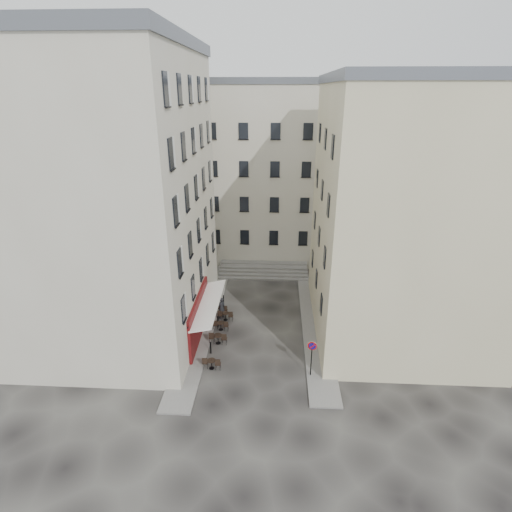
# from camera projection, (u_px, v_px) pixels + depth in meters

# --- Properties ---
(ground) EXTENTS (90.00, 90.00, 0.00)m
(ground) POSITION_uv_depth(u_px,v_px,m) (257.00, 347.00, 29.54)
(ground) COLOR black
(ground) RESTS_ON ground
(sidewalk_left) EXTENTS (2.00, 22.00, 0.12)m
(sidewalk_left) POSITION_uv_depth(u_px,v_px,m) (206.00, 316.00, 33.43)
(sidewalk_left) COLOR slate
(sidewalk_left) RESTS_ON ground
(sidewalk_right) EXTENTS (2.00, 18.00, 0.12)m
(sidewalk_right) POSITION_uv_depth(u_px,v_px,m) (314.00, 326.00, 32.05)
(sidewalk_right) COLOR slate
(sidewalk_right) RESTS_ON ground
(building_left) EXTENTS (12.20, 16.20, 20.60)m
(building_left) POSITION_uv_depth(u_px,v_px,m) (114.00, 198.00, 28.85)
(building_left) COLOR #BCB5A1
(building_left) RESTS_ON ground
(building_right) EXTENTS (12.20, 14.20, 18.60)m
(building_right) POSITION_uv_depth(u_px,v_px,m) (405.00, 214.00, 28.62)
(building_right) COLOR #BEB48D
(building_right) RESTS_ON ground
(building_back) EXTENTS (18.20, 10.20, 18.60)m
(building_back) POSITION_uv_depth(u_px,v_px,m) (257.00, 171.00, 43.48)
(building_back) COLOR #BCB5A1
(building_back) RESTS_ON ground
(cafe_storefront) EXTENTS (1.74, 7.30, 3.50)m
(cafe_storefront) POSITION_uv_depth(u_px,v_px,m) (200.00, 316.00, 29.95)
(cafe_storefront) COLOR #4E0B11
(cafe_storefront) RESTS_ON ground
(stone_steps) EXTENTS (9.00, 3.15, 0.80)m
(stone_steps) POSITION_uv_depth(u_px,v_px,m) (263.00, 270.00, 40.96)
(stone_steps) COLOR slate
(stone_steps) RESTS_ON ground
(bollard_near) EXTENTS (0.12, 0.12, 0.98)m
(bollard_near) POSITION_uv_depth(u_px,v_px,m) (211.00, 347.00, 28.58)
(bollard_near) COLOR black
(bollard_near) RESTS_ON ground
(bollard_mid) EXTENTS (0.12, 0.12, 0.98)m
(bollard_mid) POSITION_uv_depth(u_px,v_px,m) (218.00, 321.00, 31.80)
(bollard_mid) COLOR black
(bollard_mid) RESTS_ON ground
(bollard_far) EXTENTS (0.12, 0.12, 0.98)m
(bollard_far) POSITION_uv_depth(u_px,v_px,m) (223.00, 300.00, 35.03)
(bollard_far) COLOR black
(bollard_far) RESTS_ON ground
(no_parking_sign) EXTENTS (0.61, 0.17, 2.72)m
(no_parking_sign) POSITION_uv_depth(u_px,v_px,m) (312.00, 352.00, 25.74)
(no_parking_sign) COLOR black
(no_parking_sign) RESTS_ON ground
(bistro_table_a) EXTENTS (1.25, 0.59, 0.88)m
(bistro_table_a) POSITION_uv_depth(u_px,v_px,m) (212.00, 363.00, 27.05)
(bistro_table_a) COLOR black
(bistro_table_a) RESTS_ON ground
(bistro_table_b) EXTENTS (1.35, 0.63, 0.95)m
(bistro_table_b) POSITION_uv_depth(u_px,v_px,m) (218.00, 338.00, 29.71)
(bistro_table_b) COLOR black
(bistro_table_b) RESTS_ON ground
(bistro_table_c) EXTENTS (1.23, 0.58, 0.87)m
(bistro_table_c) POSITION_uv_depth(u_px,v_px,m) (221.00, 325.00, 31.40)
(bistro_table_c) COLOR black
(bistro_table_c) RESTS_ON ground
(bistro_table_d) EXTENTS (1.26, 0.59, 0.89)m
(bistro_table_d) POSITION_uv_depth(u_px,v_px,m) (226.00, 315.00, 32.73)
(bistro_table_d) COLOR black
(bistro_table_d) RESTS_ON ground
(bistro_table_e) EXTENTS (1.29, 0.60, 0.91)m
(bistro_table_e) POSITION_uv_depth(u_px,v_px,m) (220.00, 310.00, 33.58)
(bistro_table_e) COLOR black
(bistro_table_e) RESTS_ON ground
(pedestrian) EXTENTS (0.82, 0.80, 1.90)m
(pedestrian) POSITION_uv_depth(u_px,v_px,m) (221.00, 308.00, 32.86)
(pedestrian) COLOR black
(pedestrian) RESTS_ON ground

